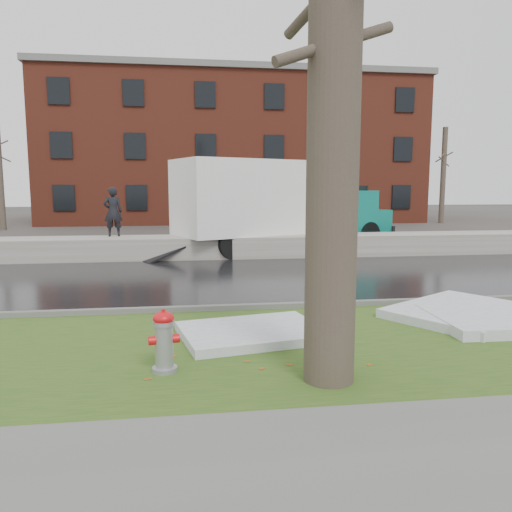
{
  "coord_description": "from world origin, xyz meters",
  "views": [
    {
      "loc": [
        -1.56,
        -8.47,
        2.4
      ],
      "look_at": [
        -0.13,
        1.66,
        1.0
      ],
      "focal_mm": 35.0,
      "sensor_mm": 36.0,
      "label": 1
    }
  ],
  "objects": [
    {
      "name": "snow_patch_near",
      "position": [
        3.5,
        -0.1,
        0.12
      ],
      "size": [
        3.27,
        3.08,
        0.16
      ],
      "primitive_type": "cube",
      "rotation": [
        0.0,
        0.0,
        0.56
      ],
      "color": "silver",
      "rests_on": "verge"
    },
    {
      "name": "snow_patch_far",
      "position": [
        -0.54,
        -0.81,
        0.11
      ],
      "size": [
        2.47,
        1.99,
        0.14
      ],
      "primitive_type": "cube",
      "rotation": [
        0.0,
        0.0,
        0.19
      ],
      "color": "silver",
      "rests_on": "verge"
    },
    {
      "name": "fire_hydrant",
      "position": [
        -1.87,
        -2.17,
        0.48
      ],
      "size": [
        0.41,
        0.37,
        0.83
      ],
      "rotation": [
        0.0,
        0.0,
        0.18
      ],
      "color": "#98999F",
      "rests_on": "verge"
    },
    {
      "name": "ground",
      "position": [
        0.0,
        0.0,
        0.0
      ],
      "size": [
        120.0,
        120.0,
        0.0
      ],
      "primitive_type": "plane",
      "color": "#47423D",
      "rests_on": "ground"
    },
    {
      "name": "snowbank",
      "position": [
        0.0,
        8.7,
        0.38
      ],
      "size": [
        60.0,
        1.6,
        0.75
      ],
      "primitive_type": "cube",
      "color": "#B2ABA2",
      "rests_on": "ground"
    },
    {
      "name": "curb",
      "position": [
        0.0,
        1.0,
        0.07
      ],
      "size": [
        60.0,
        0.15,
        0.14
      ],
      "primitive_type": "cube",
      "color": "slate",
      "rests_on": "ground"
    },
    {
      "name": "box_truck",
      "position": [
        1.76,
        9.92,
        1.79
      ],
      "size": [
        9.99,
        5.48,
        3.39
      ],
      "rotation": [
        0.0,
        0.0,
        0.4
      ],
      "color": "black",
      "rests_on": "ground"
    },
    {
      "name": "tree",
      "position": [
        0.16,
        -2.73,
        3.94
      ],
      "size": [
        1.56,
        1.81,
        7.74
      ],
      "rotation": [
        0.0,
        0.0,
        -0.03
      ],
      "color": "brown",
      "rests_on": "verge"
    },
    {
      "name": "road",
      "position": [
        0.0,
        4.5,
        0.01
      ],
      "size": [
        60.0,
        7.0,
        0.03
      ],
      "primitive_type": "cube",
      "color": "black",
      "rests_on": "ground"
    },
    {
      "name": "sidewalk",
      "position": [
        0.0,
        -5.0,
        0.03
      ],
      "size": [
        60.0,
        3.0,
        0.05
      ],
      "primitive_type": "cube",
      "color": "slate",
      "rests_on": "ground"
    },
    {
      "name": "parking_lot",
      "position": [
        0.0,
        13.0,
        0.01
      ],
      "size": [
        60.0,
        9.0,
        0.03
      ],
      "primitive_type": "cube",
      "color": "slate",
      "rests_on": "ground"
    },
    {
      "name": "brick_building",
      "position": [
        2.0,
        30.0,
        5.0
      ],
      "size": [
        26.0,
        12.0,
        10.0
      ],
      "primitive_type": "cube",
      "color": "maroon",
      "rests_on": "ground"
    },
    {
      "name": "verge",
      "position": [
        0.0,
        -1.25,
        0.02
      ],
      "size": [
        60.0,
        4.5,
        0.04
      ],
      "primitive_type": "cube",
      "color": "#2A4E1A",
      "rests_on": "ground"
    },
    {
      "name": "bg_tree_center",
      "position": [
        -6.0,
        26.0,
        3.33
      ],
      "size": [
        1.4,
        1.62,
        6.5
      ],
      "color": "brown",
      "rests_on": "ground"
    },
    {
      "name": "worker",
      "position": [
        -4.02,
        9.12,
        1.59
      ],
      "size": [
        0.66,
        0.48,
        1.69
      ],
      "primitive_type": "imported",
      "rotation": [
        0.0,
        0.0,
        3.28
      ],
      "color": "black",
      "rests_on": "snowbank"
    },
    {
      "name": "bg_tree_right",
      "position": [
        16.0,
        24.0,
        3.33
      ],
      "size": [
        1.4,
        1.62,
        6.5
      ],
      "color": "brown",
      "rests_on": "ground"
    }
  ]
}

